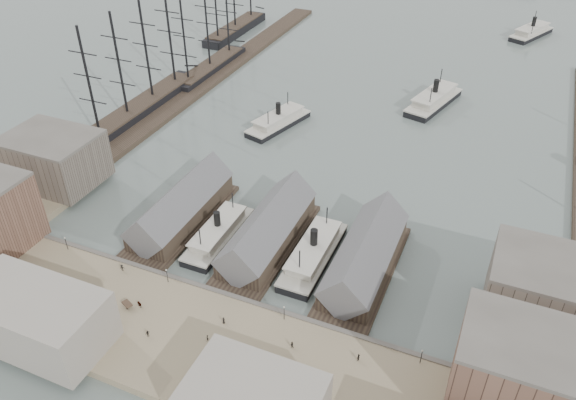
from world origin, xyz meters
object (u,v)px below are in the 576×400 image
at_px(ferry_docked_west, 218,233).
at_px(horse_cart_center, 135,304).
at_px(horse_cart_right, 313,383).
at_px(horse_cart_left, 76,288).

bearing_deg(ferry_docked_west, horse_cart_center, -97.92).
bearing_deg(horse_cart_center, ferry_docked_west, 16.38).
distance_m(ferry_docked_west, horse_cart_right, 52.86).
bearing_deg(ferry_docked_west, horse_cart_right, -40.57).
height_order(ferry_docked_west, horse_cart_left, ferry_docked_west).
relative_size(ferry_docked_west, horse_cart_center, 5.47).
bearing_deg(horse_cart_right, ferry_docked_west, 56.20).
xyz_separation_m(horse_cart_left, horse_cart_center, (15.84, 0.97, 0.04)).
bearing_deg(horse_cart_center, horse_cart_right, -70.62).
height_order(ferry_docked_west, horse_cart_right, ferry_docked_west).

